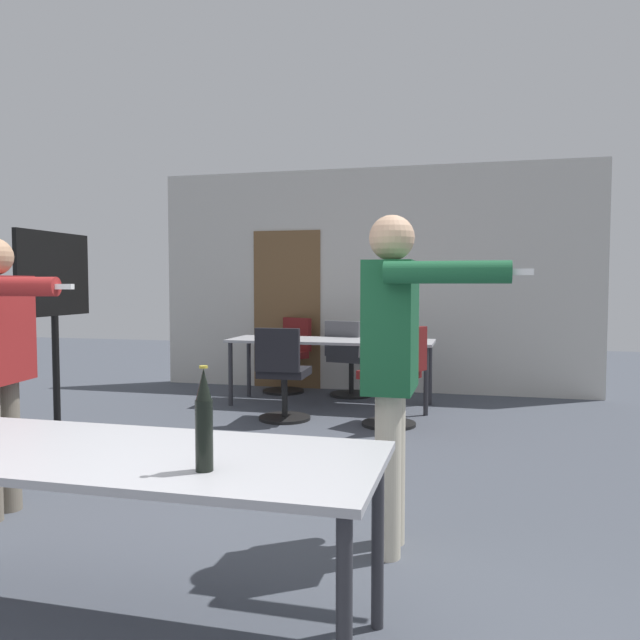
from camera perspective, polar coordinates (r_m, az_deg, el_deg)
back_wall at (r=7.95m, az=4.46°, el=3.58°), size 5.57×0.12×2.82m
conference_table_near at (r=2.54m, az=-18.11°, el=-12.65°), size 2.01×0.78×0.74m
conference_table_far at (r=6.97m, az=0.97°, el=-2.30°), size 2.28×0.70×0.74m
tv_screen at (r=5.84m, az=-23.11°, el=0.55°), size 0.44×0.93×1.81m
person_near_casual at (r=3.17m, az=6.78°, el=-2.73°), size 0.77×0.64×1.71m
office_chair_far_left at (r=6.00m, az=6.97°, el=-5.39°), size 0.65×0.61×0.96m
office_chair_mid_tucked at (r=6.20m, az=-3.45°, el=-5.21°), size 0.52×0.56×0.94m
office_chair_near_pushed at (r=7.89m, az=-3.00°, el=-3.43°), size 0.63×0.66×0.93m
office_chair_far_right at (r=7.52m, az=2.65°, el=-3.77°), size 0.55×0.61×0.93m
beer_bottle at (r=2.15m, az=-10.56°, el=-9.12°), size 0.06×0.06×0.36m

